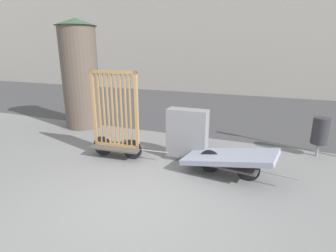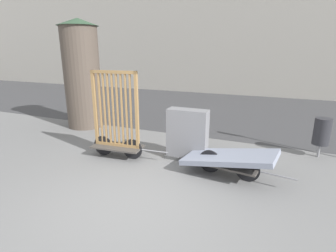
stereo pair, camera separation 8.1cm
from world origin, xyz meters
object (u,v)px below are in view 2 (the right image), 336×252
at_px(advertising_column, 82,74).
at_px(bike_cart_with_bedframe, 117,127).
at_px(trash_bin, 322,132).
at_px(utility_cabinet, 187,136).
at_px(bike_cart_with_mattress, 228,159).

bearing_deg(advertising_column, bike_cart_with_bedframe, -36.90).
height_order(bike_cart_with_bedframe, trash_bin, bike_cart_with_bedframe).
bearing_deg(bike_cart_with_bedframe, utility_cabinet, 14.06).
bearing_deg(bike_cart_with_mattress, bike_cart_with_bedframe, -171.96).
bearing_deg(advertising_column, trash_bin, -0.00).
distance_m(utility_cabinet, advertising_column, 4.64).
bearing_deg(utility_cabinet, bike_cart_with_mattress, -27.00).
bearing_deg(advertising_column, utility_cabinet, -18.33).
xyz_separation_m(bike_cart_with_bedframe, trash_bin, (4.62, 1.96, -0.12)).
bearing_deg(advertising_column, bike_cart_with_mattress, -20.20).
bearing_deg(bike_cart_with_mattress, utility_cabinet, 161.05).
bearing_deg(utility_cabinet, advertising_column, 161.67).
height_order(utility_cabinet, advertising_column, advertising_column).
distance_m(bike_cart_with_mattress, advertising_column, 5.86).
xyz_separation_m(bike_cart_with_bedframe, utility_cabinet, (1.63, 0.56, -0.20)).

